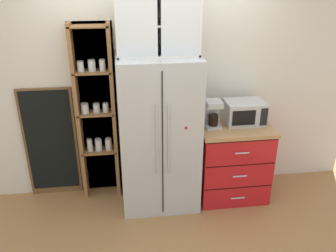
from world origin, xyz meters
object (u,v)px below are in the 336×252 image
at_px(coffee_maker, 213,113).
at_px(bottle_amber, 233,113).
at_px(mug_navy, 236,123).
at_px(microwave, 244,112).
at_px(mug_red, 235,121).
at_px(refrigerator, 159,134).
at_px(chalkboard_menu, 51,143).

relative_size(coffee_maker, bottle_amber, 1.28).
bearing_deg(coffee_maker, mug_navy, -10.29).
xyz_separation_m(mug_navy, bottle_amber, (-0.00, 0.14, 0.06)).
xyz_separation_m(microwave, mug_navy, (-0.12, -0.09, -0.08)).
height_order(coffee_maker, mug_red, coffee_maker).
relative_size(refrigerator, mug_navy, 15.27).
bearing_deg(coffee_maker, microwave, 6.29).
bearing_deg(chalkboard_menu, coffee_maker, -8.78).
bearing_deg(refrigerator, coffee_maker, 2.59).
bearing_deg(bottle_amber, chalkboard_menu, 174.80).
xyz_separation_m(refrigerator, bottle_amber, (0.86, 0.12, 0.15)).
bearing_deg(mug_navy, coffee_maker, 169.71).
distance_m(coffee_maker, chalkboard_menu, 1.90).
distance_m(refrigerator, mug_red, 0.87).
relative_size(mug_navy, chalkboard_menu, 0.08).
bearing_deg(mug_red, refrigerator, -177.71).
bearing_deg(mug_red, coffee_maker, -178.39).
relative_size(bottle_amber, chalkboard_menu, 0.18).
distance_m(mug_navy, mug_red, 0.06).
xyz_separation_m(microwave, mug_red, (-0.12, -0.03, -0.09)).
bearing_deg(microwave, mug_navy, -142.86).
height_order(coffee_maker, mug_navy, coffee_maker).
xyz_separation_m(refrigerator, chalkboard_menu, (-1.24, 0.31, -0.19)).
height_order(refrigerator, mug_navy, refrigerator).
bearing_deg(chalkboard_menu, mug_navy, -8.97).
distance_m(mug_red, chalkboard_menu, 2.14).
height_order(refrigerator, bottle_amber, refrigerator).
height_order(microwave, chalkboard_menu, chalkboard_menu).
distance_m(bottle_amber, chalkboard_menu, 2.14).
height_order(refrigerator, microwave, refrigerator).
bearing_deg(refrigerator, mug_navy, -1.35).
xyz_separation_m(refrigerator, mug_red, (0.87, 0.03, 0.09)).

